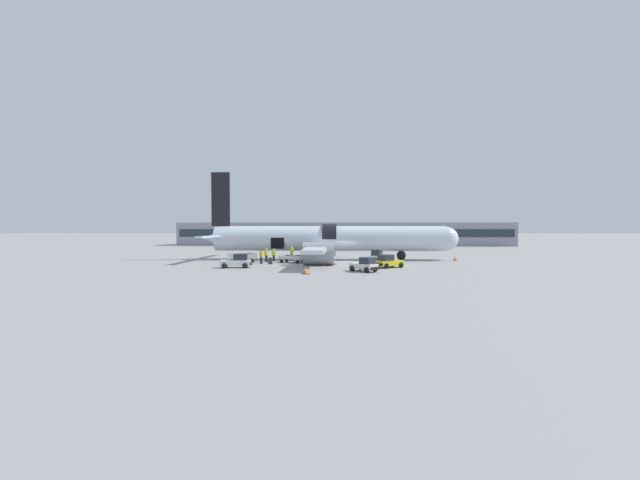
# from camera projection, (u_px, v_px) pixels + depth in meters

# --- Properties ---
(ground_plane) EXTENTS (500.00, 500.00, 0.00)m
(ground_plane) POSITION_uv_depth(u_px,v_px,m) (346.00, 261.00, 48.40)
(ground_plane) COLOR gray
(apron_marking_line) EXTENTS (20.85, 0.59, 0.01)m
(apron_marking_line) POSITION_uv_depth(u_px,v_px,m) (325.00, 266.00, 42.97)
(apron_marking_line) COLOR silver
(apron_marking_line) RESTS_ON ground_plane
(terminal_strip) EXTENTS (77.78, 9.10, 5.37)m
(terminal_strip) POSITION_uv_depth(u_px,v_px,m) (343.00, 234.00, 93.64)
(terminal_strip) COLOR gray
(terminal_strip) RESTS_ON ground_plane
(airplane) EXTENTS (33.37, 30.20, 11.47)m
(airplane) POSITION_uv_depth(u_px,v_px,m) (326.00, 240.00, 51.12)
(airplane) COLOR silver
(airplane) RESTS_ON ground_plane
(baggage_tug_lead) EXTENTS (2.81, 2.77, 1.38)m
(baggage_tug_lead) POSITION_uv_depth(u_px,v_px,m) (365.00, 265.00, 37.08)
(baggage_tug_lead) COLOR silver
(baggage_tug_lead) RESTS_ON ground_plane
(baggage_tug_mid) EXTENTS (2.35, 2.80, 1.56)m
(baggage_tug_mid) POSITION_uv_depth(u_px,v_px,m) (378.00, 257.00, 46.84)
(baggage_tug_mid) COLOR white
(baggage_tug_mid) RESTS_ON ground_plane
(baggage_tug_rear) EXTENTS (3.31, 1.98, 1.45)m
(baggage_tug_rear) POSITION_uv_depth(u_px,v_px,m) (237.00, 262.00, 40.72)
(baggage_tug_rear) COLOR white
(baggage_tug_rear) RESTS_ON ground_plane
(baggage_tug_spare) EXTENTS (3.21, 2.75, 1.37)m
(baggage_tug_spare) POSITION_uv_depth(u_px,v_px,m) (388.00, 262.00, 40.81)
(baggage_tug_spare) COLOR yellow
(baggage_tug_spare) RESTS_ON ground_plane
(baggage_cart_loading) EXTENTS (3.96, 2.46, 0.90)m
(baggage_cart_loading) POSITION_uv_depth(u_px,v_px,m) (293.00, 259.00, 46.60)
(baggage_cart_loading) COLOR silver
(baggage_cart_loading) RESTS_ON ground_plane
(baggage_cart_queued) EXTENTS (4.25, 2.90, 1.07)m
(baggage_cart_queued) POSITION_uv_depth(u_px,v_px,m) (243.00, 258.00, 47.33)
(baggage_cart_queued) COLOR #B7BABF
(baggage_cart_queued) RESTS_ON ground_plane
(ground_crew_loader_a) EXTENTS (0.47, 0.59, 1.69)m
(ground_crew_loader_a) POSITION_uv_depth(u_px,v_px,m) (261.00, 256.00, 45.10)
(ground_crew_loader_a) COLOR #1E2338
(ground_crew_loader_a) RESTS_ON ground_plane
(ground_crew_loader_b) EXTENTS (0.54, 0.38, 1.55)m
(ground_crew_loader_b) POSITION_uv_depth(u_px,v_px,m) (274.00, 255.00, 48.62)
(ground_crew_loader_b) COLOR black
(ground_crew_loader_b) RESTS_ON ground_plane
(ground_crew_driver) EXTENTS (0.53, 0.53, 1.66)m
(ground_crew_driver) POSITION_uv_depth(u_px,v_px,m) (266.00, 255.00, 47.56)
(ground_crew_driver) COLOR black
(ground_crew_driver) RESTS_ON ground_plane
(ground_crew_supervisor) EXTENTS (0.58, 0.58, 1.80)m
(ground_crew_supervisor) POSITION_uv_depth(u_px,v_px,m) (292.00, 253.00, 49.15)
(ground_crew_supervisor) COLOR #2D2D33
(ground_crew_supervisor) RESTS_ON ground_plane
(suitcase_on_tarmac_upright) EXTENTS (0.52, 0.36, 0.78)m
(suitcase_on_tarmac_upright) POSITION_uv_depth(u_px,v_px,m) (270.00, 261.00, 44.56)
(suitcase_on_tarmac_upright) COLOR #2D2D33
(suitcase_on_tarmac_upright) RESTS_ON ground_plane
(safety_cone_nose) EXTENTS (0.52, 0.52, 0.59)m
(safety_cone_nose) POSITION_uv_depth(u_px,v_px,m) (455.00, 258.00, 49.82)
(safety_cone_nose) COLOR black
(safety_cone_nose) RESTS_ON ground_plane
(safety_cone_engine_left) EXTENTS (0.63, 0.63, 0.69)m
(safety_cone_engine_left) POSITION_uv_depth(u_px,v_px,m) (305.00, 270.00, 35.24)
(safety_cone_engine_left) COLOR black
(safety_cone_engine_left) RESTS_ON ground_plane
(safety_cone_wingtip) EXTENTS (0.62, 0.62, 0.63)m
(safety_cone_wingtip) POSITION_uv_depth(u_px,v_px,m) (334.00, 262.00, 43.89)
(safety_cone_wingtip) COLOR black
(safety_cone_wingtip) RESTS_ON ground_plane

